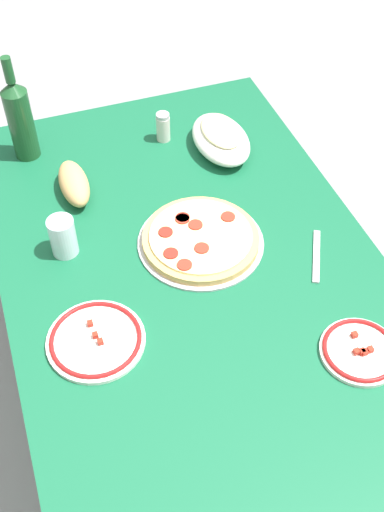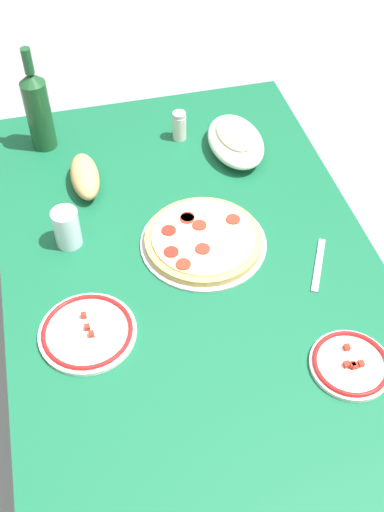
{
  "view_description": "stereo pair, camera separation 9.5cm",
  "coord_description": "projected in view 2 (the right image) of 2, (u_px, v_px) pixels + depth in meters",
  "views": [
    {
      "loc": [
        0.94,
        -0.33,
        1.86
      ],
      "look_at": [
        0.0,
        0.0,
        0.75
      ],
      "focal_mm": 44.34,
      "sensor_mm": 36.0,
      "label": 1
    },
    {
      "loc": [
        0.97,
        -0.24,
        1.86
      ],
      "look_at": [
        0.0,
        0.0,
        0.75
      ],
      "focal_mm": 44.34,
      "sensor_mm": 36.0,
      "label": 2
    }
  ],
  "objects": [
    {
      "name": "ground_plane",
      "position": [
        192.0,
        409.0,
        2.05
      ],
      "size": [
        8.0,
        8.0,
        0.0
      ],
      "primitive_type": "plane",
      "color": "gray",
      "rests_on": "ground"
    },
    {
      "name": "dining_table",
      "position": [
        192.0,
        293.0,
        1.6
      ],
      "size": [
        1.41,
        0.9,
        0.72
      ],
      "color": "#145938",
      "rests_on": "ground"
    },
    {
      "name": "pepperoni_pizza",
      "position": [
        203.0,
        240.0,
        1.55
      ],
      "size": [
        0.31,
        0.31,
        0.03
      ],
      "color": "#B7B7BC",
      "rests_on": "dining_table"
    },
    {
      "name": "baked_pasta_dish",
      "position": [
        236.0,
        140.0,
        1.77
      ],
      "size": [
        0.24,
        0.15,
        0.08
      ],
      "color": "white",
      "rests_on": "dining_table"
    },
    {
      "name": "wine_bottle",
      "position": [
        38.0,
        109.0,
        1.73
      ],
      "size": [
        0.07,
        0.07,
        0.31
      ],
      "color": "#194723",
      "rests_on": "dining_table"
    },
    {
      "name": "water_glass",
      "position": [
        67.0,
        228.0,
        1.53
      ],
      "size": [
        0.06,
        0.06,
        0.1
      ],
      "primitive_type": "cylinder",
      "color": "silver",
      "rests_on": "dining_table"
    },
    {
      "name": "side_plate_near",
      "position": [
        351.0,
        364.0,
        1.32
      ],
      "size": [
        0.17,
        0.17,
        0.02
      ],
      "color": "white",
      "rests_on": "dining_table"
    },
    {
      "name": "side_plate_far",
      "position": [
        87.0,
        332.0,
        1.37
      ],
      "size": [
        0.22,
        0.22,
        0.02
      ],
      "color": "white",
      "rests_on": "dining_table"
    },
    {
      "name": "bread_loaf",
      "position": [
        85.0,
        176.0,
        1.68
      ],
      "size": [
        0.18,
        0.07,
        0.07
      ],
      "primitive_type": "ellipsoid",
      "color": "tan",
      "rests_on": "dining_table"
    },
    {
      "name": "spice_shaker",
      "position": [
        179.0,
        126.0,
        1.81
      ],
      "size": [
        0.04,
        0.04,
        0.09
      ],
      "color": "silver",
      "rests_on": "dining_table"
    },
    {
      "name": "fork_left",
      "position": [
        318.0,
        265.0,
        1.51
      ],
      "size": [
        0.16,
        0.09,
        0.0
      ],
      "primitive_type": "cube",
      "rotation": [
        0.0,
        0.0,
        5.8
      ],
      "color": "#B7B7BC",
      "rests_on": "dining_table"
    }
  ]
}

